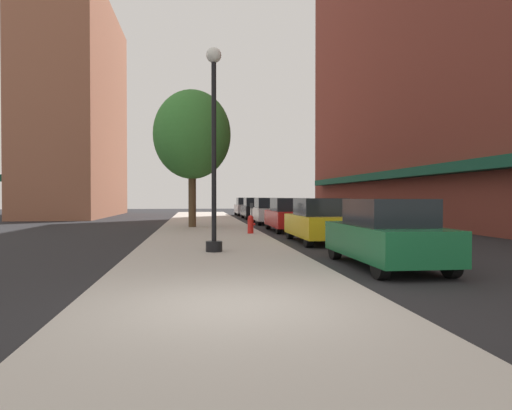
{
  "coord_description": "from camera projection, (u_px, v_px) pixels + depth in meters",
  "views": [
    {
      "loc": [
        -0.55,
        -6.91,
        1.7
      ],
      "look_at": [
        2.73,
        18.88,
        1.27
      ],
      "focal_mm": 33.16,
      "sensor_mm": 36.0,
      "label": 1
    }
  ],
  "objects": [
    {
      "name": "car_green",
      "position": [
        386.0,
        234.0,
        11.37
      ],
      "size": [
        1.8,
        4.3,
        1.66
      ],
      "rotation": [
        0.0,
        0.0,
        0.04
      ],
      "color": "black",
      "rests_on": "ground"
    },
    {
      "name": "car_silver",
      "position": [
        246.0,
        207.0,
        43.57
      ],
      "size": [
        1.8,
        4.3,
        1.66
      ],
      "rotation": [
        0.0,
        0.0,
        -0.03
      ],
      "color": "black",
      "rests_on": "ground"
    },
    {
      "name": "car_red",
      "position": [
        289.0,
        215.0,
        23.35
      ],
      "size": [
        1.8,
        4.3,
        1.66
      ],
      "rotation": [
        0.0,
        0.0,
        -0.02
      ],
      "color": "black",
      "rests_on": "ground"
    },
    {
      "name": "parking_meter_near",
      "position": [
        252.0,
        213.0,
        22.19
      ],
      "size": [
        0.14,
        0.09,
        1.31
      ],
      "color": "slate",
      "rests_on": "sidewalk_slab"
    },
    {
      "name": "fire_hydrant",
      "position": [
        251.0,
        224.0,
        20.59
      ],
      "size": [
        0.33,
        0.26,
        0.79
      ],
      "color": "red",
      "rests_on": "sidewalk_slab"
    },
    {
      "name": "building_far_background",
      "position": [
        78.0,
        111.0,
        42.1
      ],
      "size": [
        6.8,
        18.0,
        18.78
      ],
      "color": "#9E6047",
      "rests_on": "ground"
    },
    {
      "name": "car_white",
      "position": [
        268.0,
        211.0,
        29.89
      ],
      "size": [
        1.8,
        4.3,
        1.66
      ],
      "rotation": [
        0.0,
        0.0,
        -0.03
      ],
      "color": "black",
      "rests_on": "ground"
    },
    {
      "name": "car_black",
      "position": [
        255.0,
        209.0,
        36.82
      ],
      "size": [
        1.8,
        4.3,
        1.66
      ],
      "rotation": [
        0.0,
        0.0,
        0.02
      ],
      "color": "black",
      "rests_on": "ground"
    },
    {
      "name": "sidewalk_slab",
      "position": [
        206.0,
        227.0,
        25.79
      ],
      "size": [
        4.8,
        50.0,
        0.12
      ],
      "primitive_type": "cube",
      "color": "#B7B2A8",
      "rests_on": "ground"
    },
    {
      "name": "lamppost",
      "position": [
        214.0,
        145.0,
        13.65
      ],
      "size": [
        0.48,
        0.48,
        5.9
      ],
      "color": "black",
      "rests_on": "sidewalk_slab"
    },
    {
      "name": "ground_plane",
      "position": [
        282.0,
        229.0,
        25.31
      ],
      "size": [
        90.0,
        90.0,
        0.0
      ],
      "primitive_type": "plane",
      "color": "#232326"
    },
    {
      "name": "tree_near",
      "position": [
        192.0,
        135.0,
        25.01
      ],
      "size": [
        4.09,
        4.09,
        7.26
      ],
      "color": "#4C3823",
      "rests_on": "sidewalk_slab"
    },
    {
      "name": "car_yellow",
      "position": [
        319.0,
        221.0,
        17.58
      ],
      "size": [
        1.8,
        4.3,
        1.66
      ],
      "rotation": [
        0.0,
        0.0,
        -0.02
      ],
      "color": "black",
      "rests_on": "ground"
    }
  ]
}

